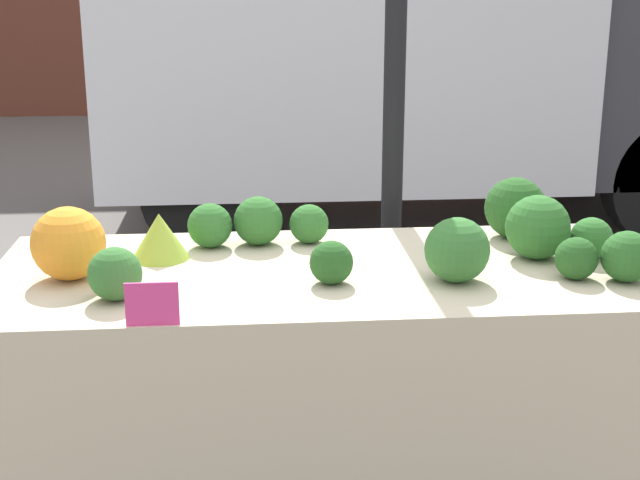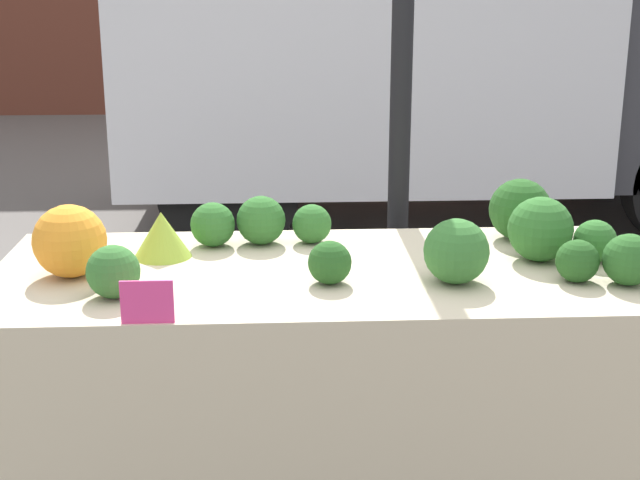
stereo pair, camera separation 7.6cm
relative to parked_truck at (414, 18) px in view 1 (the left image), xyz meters
The scene contains 17 objects.
tent_pole 3.10m from the parked_truck, 101.89° to the right, with size 0.07×0.07×2.52m.
parked_truck is the anchor object (origin of this frame).
market_table 3.86m from the parked_truck, 104.13° to the right, with size 1.75×0.77×0.86m.
orange_cauliflower 4.01m from the parked_truck, 113.33° to the right, with size 0.19×0.19×0.19m.
romanesco_head 3.78m from the parked_truck, 111.26° to the right, with size 0.16×0.16×0.13m.
broccoli_head_0 3.54m from the parked_truck, 105.54° to the right, with size 0.11×0.11×0.11m.
broccoli_head_1 3.42m from the parked_truck, 95.50° to the right, with size 0.18×0.18×0.18m.
broccoli_head_2 3.81m from the parked_truck, 94.27° to the right, with size 0.11×0.11×0.11m.
broccoli_head_3 3.89m from the parked_truck, 103.66° to the right, with size 0.11×0.11×0.11m.
broccoli_head_4 4.11m from the parked_truck, 110.63° to the right, with size 0.13×0.13×0.13m.
broccoli_head_5 3.65m from the parked_truck, 109.84° to the right, with size 0.13×0.13×0.13m.
broccoli_head_6 3.83m from the parked_truck, 98.94° to the right, with size 0.17×0.17×0.17m.
broccoli_head_7 3.83m from the parked_truck, 92.41° to the right, with size 0.13×0.13×0.13m.
broccoli_head_8 3.59m from the parked_truck, 107.82° to the right, with size 0.14×0.14×0.14m.
broccoli_head_9 3.63m from the parked_truck, 95.18° to the right, with size 0.18×0.18×0.18m.
broccoli_head_10 3.64m from the parked_truck, 92.84° to the right, with size 0.12×0.12×0.12m.
price_sign 4.25m from the parked_truck, 108.47° to the right, with size 0.12×0.01×0.10m.
Camera 1 is at (-0.20, -2.25, 1.60)m, focal length 50.00 mm.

